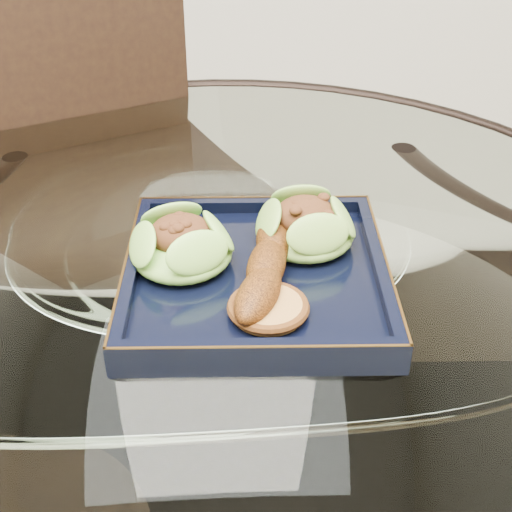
{
  "coord_description": "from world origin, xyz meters",
  "views": [
    {
      "loc": [
        0.01,
        -0.66,
        1.21
      ],
      "look_at": [
        0.05,
        -0.06,
        0.8
      ],
      "focal_mm": 50.0,
      "sensor_mm": 36.0,
      "label": 1
    }
  ],
  "objects": [
    {
      "name": "crumb_patty",
      "position": [
        0.05,
        -0.13,
        0.79
      ],
      "size": [
        0.08,
        0.08,
        0.01
      ],
      "primitive_type": "cylinder",
      "rotation": [
        0.0,
        0.0,
        -0.24
      ],
      "color": "#AC7139",
      "rests_on": "navy_plate"
    },
    {
      "name": "dining_chair",
      "position": [
        -0.19,
        0.3,
        0.59
      ],
      "size": [
        0.61,
        0.61,
        1.06
      ],
      "rotation": [
        0.0,
        0.0,
        0.42
      ],
      "color": "black",
      "rests_on": "ground"
    },
    {
      "name": "roasted_plantain",
      "position": [
        0.06,
        -0.07,
        0.8
      ],
      "size": [
        0.08,
        0.19,
        0.03
      ],
      "primitive_type": "ellipsoid",
      "rotation": [
        0.0,
        0.0,
        1.35
      ],
      "color": "#68320A",
      "rests_on": "navy_plate"
    },
    {
      "name": "dining_table",
      "position": [
        -0.0,
        -0.0,
        0.6
      ],
      "size": [
        1.13,
        1.13,
        0.77
      ],
      "color": "white",
      "rests_on": "ground"
    },
    {
      "name": "lettuce_wrap_right",
      "position": [
        0.1,
        -0.01,
        0.8
      ],
      "size": [
        0.13,
        0.13,
        0.04
      ],
      "primitive_type": "ellipsoid",
      "rotation": [
        0.0,
        0.0,
        -0.32
      ],
      "color": "olive",
      "rests_on": "navy_plate"
    },
    {
      "name": "lettuce_wrap_left",
      "position": [
        -0.03,
        -0.04,
        0.8
      ],
      "size": [
        0.11,
        0.11,
        0.04
      ],
      "primitive_type": "ellipsoid",
      "rotation": [
        0.0,
        0.0,
        -0.07
      ],
      "color": "#6BAE32",
      "rests_on": "navy_plate"
    },
    {
      "name": "navy_plate",
      "position": [
        0.05,
        -0.06,
        0.77
      ],
      "size": [
        0.28,
        0.28,
        0.02
      ],
      "primitive_type": "cube",
      "rotation": [
        0.0,
        0.0,
        -0.04
      ],
      "color": "black",
      "rests_on": "dining_table"
    }
  ]
}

